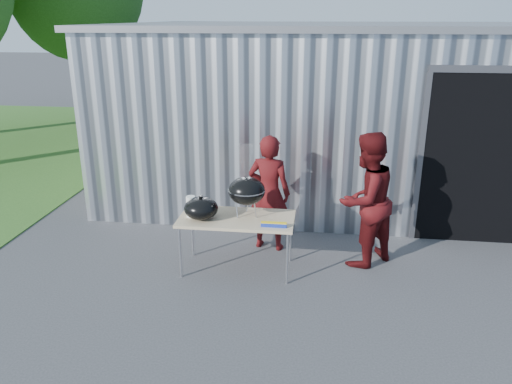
# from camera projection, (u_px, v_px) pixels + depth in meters

# --- Properties ---
(ground) EXTENTS (80.00, 80.00, 0.00)m
(ground) POSITION_uv_depth(u_px,v_px,m) (267.00, 284.00, 6.36)
(ground) COLOR #38383B
(building) EXTENTS (8.20, 6.20, 3.10)m
(building) POSITION_uv_depth(u_px,v_px,m) (337.00, 105.00, 10.03)
(building) COLOR silver
(building) RESTS_ON ground
(folding_table) EXTENTS (1.50, 0.75, 0.75)m
(folding_table) POSITION_uv_depth(u_px,v_px,m) (237.00, 220.00, 6.51)
(folding_table) COLOR tan
(folding_table) RESTS_ON ground
(kettle_grill) EXTENTS (0.49, 0.49, 0.95)m
(kettle_grill) POSITION_uv_depth(u_px,v_px,m) (247.00, 186.00, 6.42)
(kettle_grill) COLOR black
(kettle_grill) RESTS_ON folding_table
(grill_lid) EXTENTS (0.44, 0.44, 0.32)m
(grill_lid) POSITION_uv_depth(u_px,v_px,m) (201.00, 208.00, 6.41)
(grill_lid) COLOR black
(grill_lid) RESTS_ON folding_table
(paper_towels) EXTENTS (0.12, 0.12, 0.28)m
(paper_towels) POSITION_uv_depth(u_px,v_px,m) (191.00, 207.00, 6.48)
(paper_towels) COLOR white
(paper_towels) RESTS_ON folding_table
(white_tub) EXTENTS (0.20, 0.15, 0.10)m
(white_tub) POSITION_uv_depth(u_px,v_px,m) (198.00, 207.00, 6.70)
(white_tub) COLOR white
(white_tub) RESTS_ON folding_table
(foil_box) EXTENTS (0.32, 0.05, 0.06)m
(foil_box) POSITION_uv_depth(u_px,v_px,m) (274.00, 225.00, 6.19)
(foil_box) COLOR #172E9A
(foil_box) RESTS_ON folding_table
(person_cook) EXTENTS (0.68, 0.51, 1.69)m
(person_cook) POSITION_uv_depth(u_px,v_px,m) (269.00, 193.00, 7.11)
(person_cook) COLOR #480C0E
(person_cook) RESTS_ON ground
(person_bystander) EXTENTS (1.12, 1.12, 1.84)m
(person_bystander) POSITION_uv_depth(u_px,v_px,m) (366.00, 200.00, 6.63)
(person_bystander) COLOR #480C0E
(person_bystander) RESTS_ON ground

